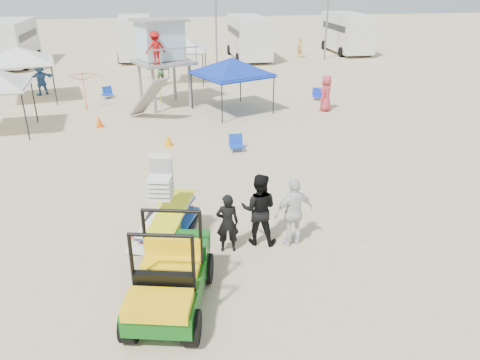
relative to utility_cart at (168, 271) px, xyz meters
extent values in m
plane|color=beige|center=(1.59, 0.42, -0.95)|extent=(140.00, 140.00, 0.00)
cube|color=#0D5412|center=(0.02, 0.04, -0.36)|extent=(1.94, 2.93, 0.47)
cube|color=yellow|center=(0.02, 0.04, -0.07)|extent=(1.37, 1.02, 0.26)
cylinder|color=black|center=(-0.57, -0.93, -0.61)|extent=(0.46, 0.74, 0.69)
cube|color=black|center=(0.02, 2.34, -0.45)|extent=(1.82, 2.28, 0.13)
cylinder|color=black|center=(-0.56, 2.34, -0.69)|extent=(0.33, 0.56, 0.53)
imported|color=black|center=(1.52, 2.04, -0.17)|extent=(0.60, 0.43, 1.57)
imported|color=black|center=(2.37, 2.29, 0.01)|extent=(1.12, 0.99, 1.92)
imported|color=silver|center=(3.22, 2.04, -0.03)|extent=(1.16, 0.70, 1.85)
cylinder|color=gray|center=(-0.54, 15.54, 0.16)|extent=(0.16, 0.16, 2.22)
cube|color=gray|center=(0.44, 16.52, 1.34)|extent=(3.44, 3.44, 0.14)
cube|color=silver|center=(0.44, 16.78, 2.38)|extent=(2.54, 2.39, 1.87)
imported|color=#B20F0F|center=(-0.27, 15.63, 2.19)|extent=(1.01, 0.58, 1.56)
cylinder|color=black|center=(2.23, 13.37, 0.02)|extent=(0.06, 0.06, 1.94)
pyramid|color=#0F2EA6|center=(3.71, 14.85, 1.74)|extent=(4.10, 4.10, 0.80)
cube|color=#0F2EA6|center=(3.71, 14.85, 0.94)|extent=(4.10, 4.10, 0.18)
pyramid|color=silver|center=(-7.13, 18.98, 1.95)|extent=(3.89, 3.89, 0.80)
cube|color=silver|center=(-7.13, 18.98, 1.15)|extent=(3.89, 3.89, 0.18)
cylinder|color=black|center=(0.65, 20.97, 0.09)|extent=(0.06, 0.06, 2.07)
pyramid|color=silver|center=(1.88, 22.20, 1.87)|extent=(3.02, 3.02, 0.80)
cube|color=silver|center=(1.88, 22.20, 1.07)|extent=(3.02, 3.02, 0.18)
imported|color=red|center=(-3.59, 16.46, 0.03)|extent=(2.56, 2.59, 1.96)
imported|color=#D3CF12|center=(0.20, 16.78, -0.13)|extent=(2.51, 2.52, 1.65)
cone|color=#FF9508|center=(0.34, 10.20, -0.70)|extent=(0.34, 0.34, 0.50)
cone|color=#FF5408|center=(-2.67, 13.32, -0.70)|extent=(0.34, 0.34, 0.50)
cube|color=#103CB2|center=(-2.74, 18.71, -0.73)|extent=(0.71, 0.69, 0.06)
cube|color=#103CB2|center=(-2.74, 18.95, -0.53)|extent=(0.56, 0.40, 0.44)
cylinder|color=#B2B2B7|center=(-2.96, 18.51, -0.85)|extent=(0.03, 0.03, 0.20)
cube|color=#1139B9|center=(2.96, 9.09, -0.73)|extent=(0.56, 0.52, 0.06)
cube|color=#1139B9|center=(2.96, 9.33, -0.53)|extent=(0.55, 0.19, 0.44)
cylinder|color=#B2B2B7|center=(2.74, 8.89, -0.85)|extent=(0.03, 0.03, 0.20)
cube|color=#1029AE|center=(8.77, 16.29, -0.73)|extent=(0.72, 0.71, 0.06)
cube|color=#1029AE|center=(8.77, 16.53, -0.53)|extent=(0.55, 0.42, 0.44)
cylinder|color=#B2B2B7|center=(8.55, 16.09, -0.85)|extent=(0.03, 0.03, 0.20)
cube|color=silver|center=(-10.41, 30.42, 0.80)|extent=(2.50, 6.80, 3.00)
cube|color=black|center=(-10.41, 30.42, 1.25)|extent=(2.54, 5.44, 0.50)
cube|color=silver|center=(-1.41, 31.92, 0.80)|extent=(2.50, 6.50, 3.00)
cube|color=black|center=(-1.41, 31.92, 1.25)|extent=(2.54, 5.20, 0.50)
cylinder|color=black|center=(-2.66, 29.84, -0.55)|extent=(0.25, 0.80, 0.80)
cube|color=silver|center=(7.59, 30.42, 0.80)|extent=(2.50, 7.00, 3.00)
cube|color=black|center=(7.59, 30.42, 1.25)|extent=(2.54, 5.60, 0.50)
cylinder|color=black|center=(6.34, 28.18, -0.55)|extent=(0.25, 0.80, 0.80)
cube|color=silver|center=(16.59, 31.92, 0.80)|extent=(2.50, 6.60, 3.00)
cube|color=black|center=(16.59, 31.92, 1.25)|extent=(2.54, 5.28, 0.50)
cylinder|color=black|center=(15.34, 29.81, -0.55)|extent=(0.25, 0.80, 0.80)
cylinder|color=slate|center=(4.59, 27.42, 3.05)|extent=(0.14, 0.14, 8.00)
cylinder|color=slate|center=(13.59, 28.92, 3.05)|extent=(0.14, 0.14, 8.00)
imported|color=#335E9B|center=(-6.48, 20.29, -0.05)|extent=(1.68, 1.41, 1.81)
imported|color=#4E8250|center=(0.40, 21.58, -0.07)|extent=(1.04, 0.93, 1.76)
imported|color=#BC3545|center=(8.40, 14.13, -0.05)|extent=(1.02, 1.03, 1.80)
imported|color=gold|center=(11.86, 30.13, -0.15)|extent=(0.58, 0.68, 1.60)
camera|label=1|loc=(0.05, -8.01, 5.52)|focal=35.00mm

